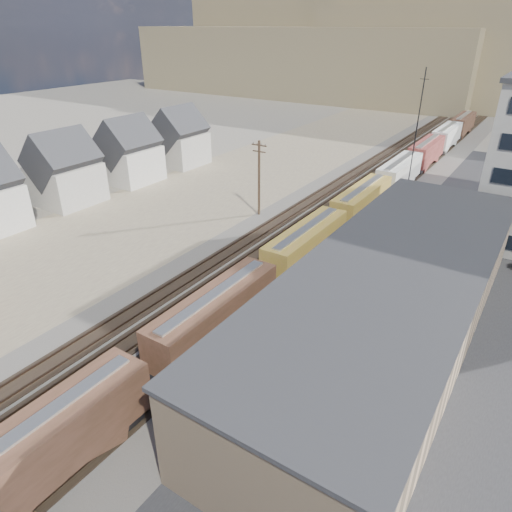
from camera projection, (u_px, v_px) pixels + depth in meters
The scene contains 10 objects.
ballast_bed at pixel (341, 209), 63.50m from camera, with size 18.00×200.00×0.06m, color #4C4742.
dirt_yard at pixel (185, 202), 65.86m from camera, with size 24.00×180.00×0.03m, color #705E4D.
asphalt_lot at pixel (497, 307), 41.58m from camera, with size 26.00×120.00×0.04m, color #232326.
rail_tracks at pixel (338, 208), 63.73m from camera, with size 11.40×200.00×0.24m.
freight_train at pixel (382, 186), 63.97m from camera, with size 3.00×119.74×4.46m.
warehouse at pixel (391, 300), 35.92m from camera, with size 12.40×40.40×7.25m.
utility_pole_north at pixel (259, 177), 59.31m from camera, with size 2.20×0.32×10.00m.
radio_mast at pixel (416, 135), 63.85m from camera, with size 1.20×0.16×18.00m.
townhouse_row at pixel (25, 184), 59.58m from camera, with size 8.15×68.16×10.47m.
hills_north at pixel (498, 55), 144.69m from camera, with size 265.00×80.00×32.00m.
Camera 1 is at (22.78, -6.25, 23.12)m, focal length 32.00 mm.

